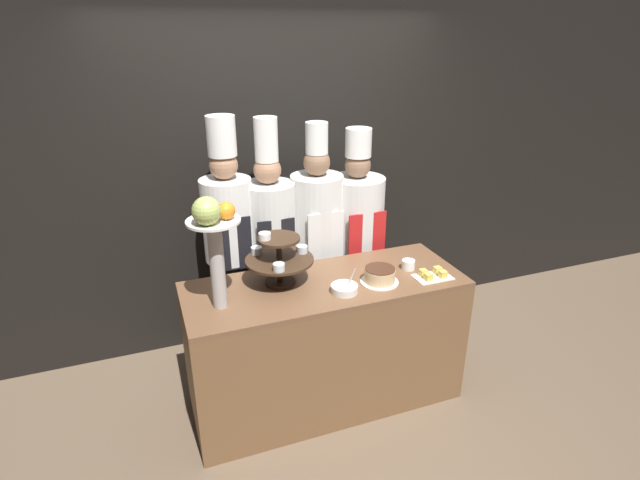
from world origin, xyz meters
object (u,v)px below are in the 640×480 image
at_px(cake_round, 380,276).
at_px(cup_white, 408,265).
at_px(fruit_pedestal, 213,232).
at_px(chef_left, 229,238).
at_px(chef_right, 356,232).
at_px(serving_bowl_near, 344,289).
at_px(chef_center_right, 317,233).
at_px(tiered_stand, 279,257).
at_px(cake_square_tray, 433,275).
at_px(chef_center_left, 270,239).

relative_size(cake_round, cup_white, 2.76).
height_order(fruit_pedestal, cup_white, fruit_pedestal).
bearing_deg(chef_left, cup_white, -31.32).
relative_size(cup_white, chef_right, 0.05).
height_order(serving_bowl_near, chef_center_right, chef_center_right).
height_order(tiered_stand, fruit_pedestal, fruit_pedestal).
relative_size(serving_bowl_near, chef_right, 0.10).
bearing_deg(serving_bowl_near, cake_round, 8.28).
bearing_deg(tiered_stand, cake_square_tray, -16.23).
xyz_separation_m(cake_square_tray, chef_left, (-1.14, 0.81, 0.11)).
bearing_deg(cup_white, serving_bowl_near, -164.81).
bearing_deg(cake_round, chef_left, 136.72).
bearing_deg(cake_round, chef_right, 76.81).
distance_m(serving_bowl_near, chef_right, 0.89).
relative_size(serving_bowl_near, chef_center_left, 0.09).
bearing_deg(chef_left, chef_center_right, -0.01).
distance_m(chef_center_right, chef_right, 0.32).
bearing_deg(fruit_pedestal, cake_square_tray, -4.34).
height_order(fruit_pedestal, chef_center_right, chef_center_right).
relative_size(fruit_pedestal, serving_bowl_near, 4.13).
xyz_separation_m(cake_round, chef_center_left, (-0.50, 0.75, 0.02)).
bearing_deg(chef_left, cake_square_tray, -35.24).
relative_size(serving_bowl_near, chef_center_right, 0.09).
bearing_deg(chef_center_left, fruit_pedestal, -125.05).
xyz_separation_m(chef_center_left, chef_center_right, (0.36, -0.00, -0.01)).
bearing_deg(chef_left, cake_round, -43.28).
xyz_separation_m(tiered_stand, serving_bowl_near, (0.33, -0.25, -0.16)).
bearing_deg(tiered_stand, chef_right, 35.00).
height_order(chef_left, chef_right, chef_left).
distance_m(cake_square_tray, chef_left, 1.40).
height_order(fruit_pedestal, chef_right, chef_right).
distance_m(cup_white, chef_center_left, 1.00).
relative_size(cake_square_tray, chef_center_left, 0.13).
bearing_deg(chef_center_left, chef_left, 180.00).
relative_size(chef_center_right, chef_right, 1.04).
bearing_deg(tiered_stand, fruit_pedestal, -157.22).
xyz_separation_m(cake_square_tray, chef_center_right, (-0.49, 0.81, 0.05)).
height_order(cake_round, chef_center_right, chef_center_right).
distance_m(cake_round, chef_center_right, 0.76).
relative_size(cake_round, cake_square_tray, 1.01).
bearing_deg(chef_center_right, cup_white, -57.76).
bearing_deg(chef_right, fruit_pedestal, -148.92).
xyz_separation_m(fruit_pedestal, chef_left, (0.20, 0.71, -0.34)).
bearing_deg(chef_center_left, serving_bowl_near, -72.61).
bearing_deg(chef_center_left, chef_right, -0.01).
bearing_deg(fruit_pedestal, cake_round, -2.41).
relative_size(tiered_stand, chef_left, 0.23).
bearing_deg(cake_square_tray, serving_bowl_near, 177.81).
distance_m(cake_square_tray, chef_right, 0.83).
distance_m(cup_white, chef_center_right, 0.76).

